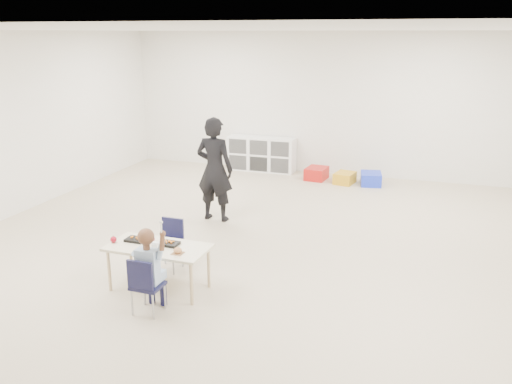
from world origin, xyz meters
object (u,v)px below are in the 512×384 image
(chair_near, at_px, (148,284))
(child, at_px, (147,268))
(table, at_px, (159,267))
(adult, at_px, (215,169))
(cubby_shelf, at_px, (261,154))

(chair_near, bearing_deg, child, 0.00)
(table, xyz_separation_m, adult, (-0.32, 2.38, 0.53))
(chair_near, distance_m, child, 0.18)
(table, xyz_separation_m, chair_near, (0.14, -0.50, 0.05))
(table, bearing_deg, cubby_shelf, 97.01)
(table, bearing_deg, chair_near, -73.32)
(chair_near, bearing_deg, table, 106.68)
(table, bearing_deg, child, -73.32)
(child, bearing_deg, cubby_shelf, 97.83)
(table, relative_size, child, 1.16)
(child, distance_m, adult, 2.94)
(cubby_shelf, distance_m, adult, 3.19)
(chair_near, height_order, cubby_shelf, cubby_shelf)
(cubby_shelf, bearing_deg, chair_near, -82.92)
(chair_near, xyz_separation_m, adult, (-0.47, 2.88, 0.48))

